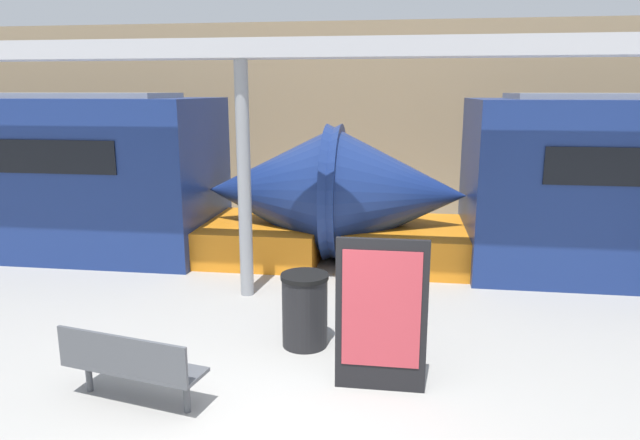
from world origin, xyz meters
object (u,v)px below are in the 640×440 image
trash_bin (305,310)px  poster_board (381,315)px  support_column_near (244,182)px  bench_near (129,363)px

trash_bin → poster_board: bearing=-44.7°
poster_board → support_column_near: (-2.26, 2.73, 0.98)m
bench_near → trash_bin: (1.56, 1.71, 0.00)m
poster_board → support_column_near: bearing=129.6°
trash_bin → poster_board: poster_board is taller
bench_near → support_column_near: size_ratio=0.44×
bench_near → trash_bin: bearing=59.1°
trash_bin → support_column_near: size_ratio=0.26×
bench_near → poster_board: bearing=26.9°
trash_bin → support_column_near: bearing=125.8°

